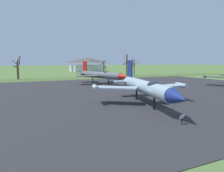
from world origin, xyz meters
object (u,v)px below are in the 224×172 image
(jet_fighter_front_left, at_px, (146,87))
(info_placard_front_right, at_px, (127,85))
(info_placard_front_left, at_px, (182,119))
(jet_fighter_front_right, at_px, (102,75))
(visitor_building, at_px, (88,65))

(jet_fighter_front_left, relative_size, info_placard_front_right, 17.56)
(info_placard_front_left, xyz_separation_m, jet_fighter_front_right, (5.88, 33.68, 1.75))
(info_placard_front_right, bearing_deg, visitor_building, 78.47)
(jet_fighter_front_left, relative_size, visitor_building, 0.86)
(info_placard_front_left, relative_size, visitor_building, 0.05)
(info_placard_front_right, xyz_separation_m, visitor_building, (14.66, 71.89, 3.31))
(info_placard_front_right, height_order, visitor_building, visitor_building)
(jet_fighter_front_right, height_order, visitor_building, visitor_building)
(info_placard_front_left, height_order, info_placard_front_right, info_placard_front_right)
(visitor_building, bearing_deg, jet_fighter_front_right, -105.14)
(jet_fighter_front_left, distance_m, info_placard_front_left, 8.58)
(jet_fighter_front_right, relative_size, visitor_building, 0.82)
(jet_fighter_front_left, height_order, visitor_building, visitor_building)
(jet_fighter_front_left, distance_m, visitor_building, 91.63)
(jet_fighter_front_left, relative_size, jet_fighter_front_right, 1.05)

